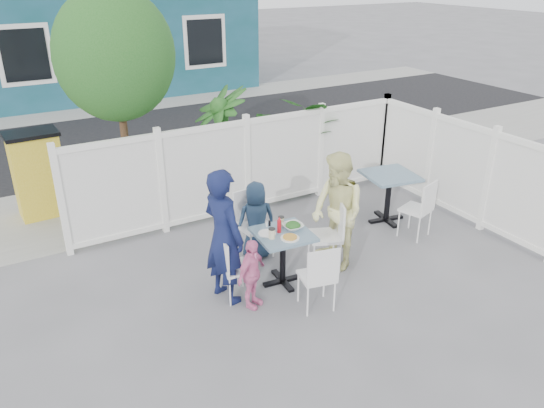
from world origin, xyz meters
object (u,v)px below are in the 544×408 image
utility_cabinet (38,176)px  spare_table (389,185)px  boy (256,220)px  chair_back (251,218)px  chair_right (331,230)px  woman (337,212)px  main_table (283,244)px  chair_left (230,264)px  man (224,236)px  toddler (252,274)px  chair_near (319,274)px

utility_cabinet → spare_table: 5.67m
utility_cabinet → boy: bearing=-54.0°
spare_table → chair_back: chair_back is taller
chair_back → chair_right: bearing=125.8°
woman → main_table: bearing=-87.2°
spare_table → woman: woman is taller
main_table → chair_left: chair_left is taller
man → toddler: size_ratio=1.90×
spare_table → toddler: size_ratio=0.98×
chair_left → spare_table: bearing=106.1°
spare_table → man: (-3.20, -0.67, 0.23)m
boy → utility_cabinet: bearing=-37.9°
utility_cabinet → chair_right: bearing=-52.9°
boy → woman: bearing=150.2°
spare_table → chair_right: size_ratio=0.92×
chair_back → woman: bearing=128.7°
utility_cabinet → main_table: 4.46m
chair_left → chair_near: size_ratio=0.96×
spare_table → chair_left: (-3.15, -0.72, -0.14)m
chair_left → main_table: bearing=91.9°
chair_right → chair_back: size_ratio=1.00×
chair_right → woman: (0.08, -0.00, 0.25)m
utility_cabinet → chair_left: 4.10m
woman → chair_back: bearing=-133.7°
chair_left → man: man is taller
chair_left → chair_near: bearing=49.8°
main_table → chair_right: bearing=1.7°
chair_near → toddler: toddler is taller
spare_table → woman: bearing=-155.4°
man → woman: size_ratio=1.06×
chair_near → chair_back: bearing=104.1°
main_table → man: (-0.79, 0.07, 0.29)m
chair_near → toddler: bearing=156.6°
chair_left → woman: woman is taller
woman → utility_cabinet: bearing=-137.7°
chair_right → chair_back: (-0.77, 0.85, 0.00)m
chair_left → boy: size_ratio=0.75×
chair_left → chair_right: bearing=93.5°
utility_cabinet → main_table: size_ratio=1.84×
utility_cabinet → toddler: size_ratio=1.52×
woman → toddler: (-1.46, -0.29, -0.36)m
chair_right → toddler: chair_right is taller
main_table → spare_table: spare_table is taller
spare_table → chair_near: 2.78m
chair_left → chair_near: 1.10m
chair_right → chair_back: 1.15m
chair_back → chair_near: (0.05, -1.62, -0.05)m
chair_left → chair_back: (0.75, 0.86, 0.07)m
spare_table → chair_right: 1.79m
chair_right → chair_back: bearing=65.2°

